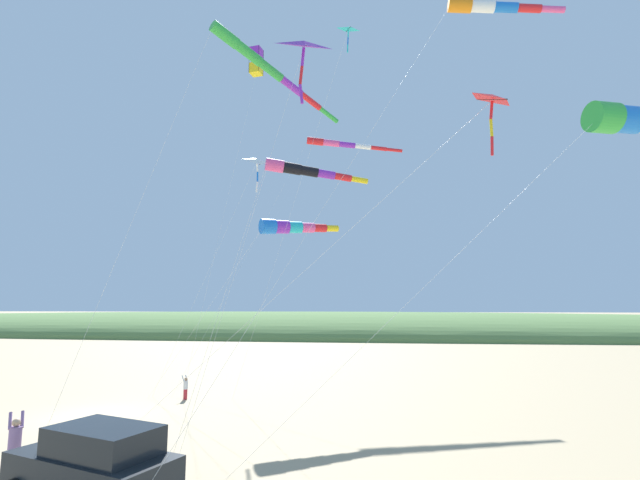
# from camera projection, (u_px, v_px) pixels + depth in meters

# --- Properties ---
(ground_plane) EXTENTS (600.00, 600.00, 0.00)m
(ground_plane) POSITION_uv_depth(u_px,v_px,m) (90.00, 416.00, 20.14)
(ground_plane) COLOR tan
(dune_ridge_grassy) EXTENTS (28.00, 240.00, 7.50)m
(dune_ridge_grassy) POSITION_uv_depth(u_px,v_px,m) (302.00, 335.00, 74.14)
(dune_ridge_grassy) COLOR #567A42
(dune_ridge_grassy) RESTS_ON ground_plane
(parked_car) EXTENTS (3.13, 4.67, 1.85)m
(parked_car) POSITION_uv_depth(u_px,v_px,m) (95.00, 463.00, 11.35)
(parked_car) COLOR black
(parked_car) RESTS_ON ground_plane
(cooler_box) EXTENTS (0.62, 0.42, 0.42)m
(cooler_box) POSITION_uv_depth(u_px,v_px,m) (145.00, 458.00, 14.04)
(cooler_box) COLOR orange
(cooler_box) RESTS_ON ground_plane
(person_adult_flyer) EXTENTS (0.61, 0.60, 1.72)m
(person_adult_flyer) POSITION_uv_depth(u_px,v_px,m) (15.00, 441.00, 13.25)
(person_adult_flyer) COLOR silver
(person_adult_flyer) RESTS_ON ground_plane
(person_child_green_jacket) EXTENTS (0.40, 0.43, 1.20)m
(person_child_green_jacket) POSITION_uv_depth(u_px,v_px,m) (186.00, 386.00, 23.81)
(person_child_green_jacket) COLOR #B72833
(person_child_green_jacket) RESTS_ON ground_plane
(kite_delta_checkered_midright) EXTENTS (2.48, 6.80, 18.87)m
(kite_delta_checkered_midright) POSITION_uv_depth(u_px,v_px,m) (347.00, 33.00, 23.48)
(kite_delta_checkered_midright) COLOR #1EB7C6
(kite_delta_checkered_midright) RESTS_ON ground_plane
(kite_delta_striped_overhead) EXTENTS (2.21, 5.82, 13.52)m
(kite_delta_striped_overhead) POSITION_uv_depth(u_px,v_px,m) (257.00, 162.00, 27.07)
(kite_delta_striped_overhead) COLOR white
(kite_delta_striped_overhead) RESTS_ON ground_plane
(kite_windsock_magenta_far_left) EXTENTS (6.63, 8.13, 14.62)m
(kite_windsock_magenta_far_left) POSITION_uv_depth(u_px,v_px,m) (263.00, 65.00, 17.40)
(kite_windsock_magenta_far_left) COLOR green
(kite_windsock_magenta_far_left) RESTS_ON ground_plane
(kite_windsock_small_distant) EXTENTS (1.59, 5.87, 9.39)m
(kite_windsock_small_distant) POSITION_uv_depth(u_px,v_px,m) (303.00, 171.00, 14.80)
(kite_windsock_small_distant) COLOR #EF4C93
(kite_windsock_small_distant) RESTS_ON ground_plane
(kite_box_rainbow_low_near) EXTENTS (3.94, 3.09, 21.63)m
(kite_box_rainbow_low_near) POSITION_uv_depth(u_px,v_px,m) (256.00, 62.00, 30.49)
(kite_box_rainbow_low_near) COLOR purple
(kite_box_rainbow_low_near) RESTS_ON ground_plane
(kite_delta_white_trailing) EXTENTS (1.77, 4.49, 14.24)m
(kite_delta_white_trailing) POSITION_uv_depth(u_px,v_px,m) (304.00, 46.00, 16.23)
(kite_delta_white_trailing) COLOR purple
(kite_delta_white_trailing) RESTS_ON ground_plane
(kite_windsock_blue_topmost) EXTENTS (6.01, 12.16, 15.61)m
(kite_windsock_blue_topmost) POSITION_uv_depth(u_px,v_px,m) (489.00, 7.00, 16.32)
(kite_windsock_blue_topmost) COLOR orange
(kite_windsock_blue_topmost) RESTS_ON ground_plane
(kite_windsock_yellow_midlevel) EXTENTS (11.13, 12.91, 17.49)m
(kite_windsock_yellow_midlevel) POSITION_uv_depth(u_px,v_px,m) (342.00, 144.00, 35.45)
(kite_windsock_yellow_midlevel) COLOR red
(kite_windsock_yellow_midlevel) RESTS_ON ground_plane
(kite_windsock_teal_far_right) EXTENTS (3.09, 9.88, 9.25)m
(kite_windsock_teal_far_right) POSITION_uv_depth(u_px,v_px,m) (290.00, 227.00, 24.56)
(kite_windsock_teal_far_right) COLOR blue
(kite_windsock_teal_far_right) RESTS_ON ground_plane
(kite_delta_purple_drifting) EXTENTS (4.87, 12.61, 10.00)m
(kite_delta_purple_drifting) POSITION_uv_depth(u_px,v_px,m) (489.00, 102.00, 11.29)
(kite_delta_purple_drifting) COLOR red
(kite_delta_purple_drifting) RESTS_ON ground_plane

